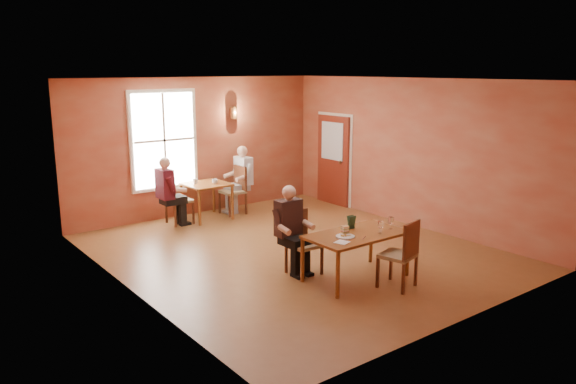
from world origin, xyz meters
TOP-DOWN VIEW (x-y plane):
  - ground at (0.00, 0.00)m, footprint 6.00×7.00m
  - wall_back at (0.00, 3.50)m, footprint 6.00×0.04m
  - wall_front at (0.00, -3.50)m, footprint 6.00×0.04m
  - wall_left at (-3.00, 0.00)m, footprint 0.04×7.00m
  - wall_right at (3.00, 0.00)m, footprint 0.04×7.00m
  - ceiling at (0.00, 0.00)m, footprint 6.00×7.00m
  - window at (-0.80, 3.45)m, footprint 1.36×0.10m
  - door at (2.94, 2.30)m, footprint 0.12×1.04m
  - wall_sconce at (0.90, 3.40)m, footprint 0.16×0.16m
  - main_table at (-0.06, -1.59)m, footprint 1.55×0.87m
  - chair_diner_main at (-0.56, -0.94)m, footprint 0.44×0.44m
  - diner_main at (-0.56, -0.97)m, footprint 0.54×0.54m
  - chair_empty at (0.20, -2.20)m, footprint 0.56×0.56m
  - plate_food at (-0.32, -1.62)m, footprint 0.33×0.33m
  - sandwich at (-0.23, -1.52)m, footprint 0.11×0.10m
  - goblet_b at (0.54, -1.73)m, footprint 0.09×0.09m
  - goblet_c at (0.25, -1.79)m, footprint 0.11×0.11m
  - menu_stand at (0.06, -1.35)m, footprint 0.13×0.07m
  - knife at (-0.13, -1.82)m, footprint 0.18×0.12m
  - napkin at (-0.54, -1.79)m, footprint 0.23×0.23m
  - second_table at (-0.12, 2.92)m, footprint 0.88×0.88m
  - chair_diner_white at (0.53, 2.92)m, footprint 0.47×0.47m
  - diner_white at (0.56, 2.92)m, footprint 0.58×0.58m
  - chair_diner_maroon at (-0.77, 2.92)m, footprint 0.46×0.46m
  - diner_maroon at (-0.80, 2.92)m, footprint 0.56×0.56m
  - cup_a at (0.02, 2.81)m, footprint 0.12×0.12m
  - cup_b at (-0.32, 3.04)m, footprint 0.14×0.14m

SIDE VIEW (x-z plane):
  - ground at x=0.00m, z-range -0.01..0.01m
  - main_table at x=-0.06m, z-range 0.00..0.73m
  - second_table at x=-0.12m, z-range 0.00..0.77m
  - chair_diner_main at x=-0.56m, z-range 0.00..1.00m
  - chair_empty at x=0.20m, z-range 0.00..1.03m
  - chair_diner_maroon at x=-0.77m, z-range 0.00..1.03m
  - chair_diner_white at x=0.53m, z-range 0.00..1.06m
  - diner_main at x=-0.56m, z-range 0.00..1.35m
  - diner_maroon at x=-0.80m, z-range 0.00..1.40m
  - diner_white at x=0.56m, z-range 0.00..1.44m
  - knife at x=-0.13m, z-range 0.73..0.73m
  - napkin at x=-0.54m, z-range 0.73..0.73m
  - plate_food at x=-0.32m, z-range 0.73..0.76m
  - sandwich at x=-0.23m, z-range 0.73..0.84m
  - cup_a at x=0.02m, z-range 0.77..0.87m
  - cup_b at x=-0.32m, z-range 0.77..0.88m
  - goblet_c at x=0.25m, z-range 0.73..0.93m
  - goblet_b at x=0.54m, z-range 0.73..0.93m
  - menu_stand at x=0.06m, z-range 0.73..0.94m
  - door at x=2.94m, z-range 0.00..2.10m
  - wall_back at x=0.00m, z-range 0.00..3.00m
  - wall_front at x=0.00m, z-range 0.00..3.00m
  - wall_left at x=-3.00m, z-range 0.00..3.00m
  - wall_right at x=3.00m, z-range 0.00..3.00m
  - window at x=-0.80m, z-range 0.72..2.68m
  - wall_sconce at x=0.90m, z-range 2.06..2.34m
  - ceiling at x=0.00m, z-range 2.98..3.02m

